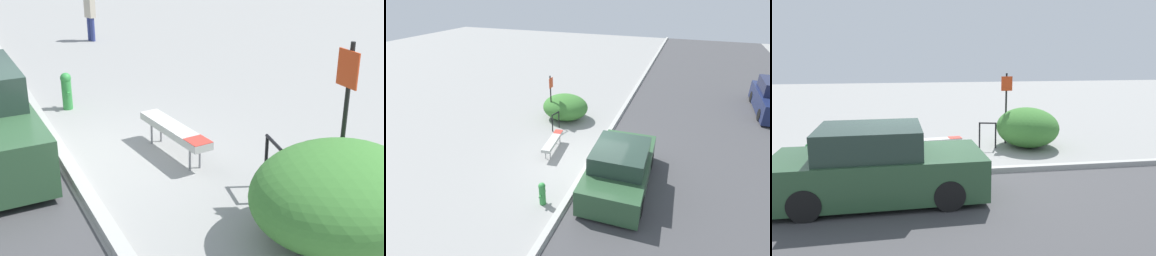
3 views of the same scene
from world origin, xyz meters
TOP-DOWN VIEW (x-y plane):
  - ground_plane at (0.00, 0.00)m, footprint 60.00×60.00m
  - curb at (0.00, 0.00)m, footprint 60.00×0.20m
  - bench at (0.52, 1.70)m, footprint 1.82×0.53m
  - bike_rack at (2.33, 2.40)m, footprint 0.55×0.17m
  - sign_post at (3.05, 2.93)m, footprint 0.36×0.08m
  - fire_hydrant at (-2.53, 0.66)m, footprint 0.36×0.22m
  - shrub_hedge at (3.63, 2.45)m, footprint 1.94×2.23m
  - pedestrian at (-8.55, 2.87)m, footprint 0.39×0.29m

SIDE VIEW (x-z plane):
  - ground_plane at x=0.00m, z-range 0.00..0.00m
  - curb at x=0.00m, z-range 0.00..0.13m
  - fire_hydrant at x=-2.53m, z-range 0.03..0.79m
  - bench at x=0.52m, z-range 0.19..0.71m
  - bike_rack at x=2.33m, z-range 0.09..0.91m
  - shrub_hedge at x=3.63m, z-range 0.00..1.24m
  - pedestrian at x=-8.55m, z-range 0.05..1.60m
  - sign_post at x=3.05m, z-range 0.23..2.53m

